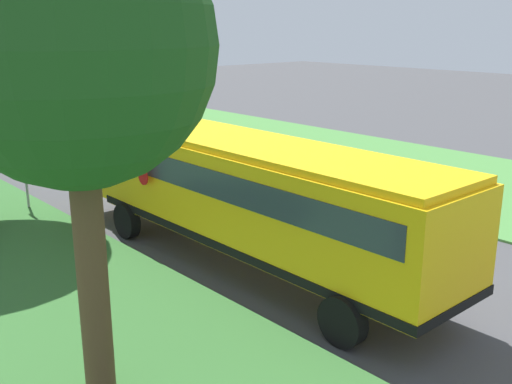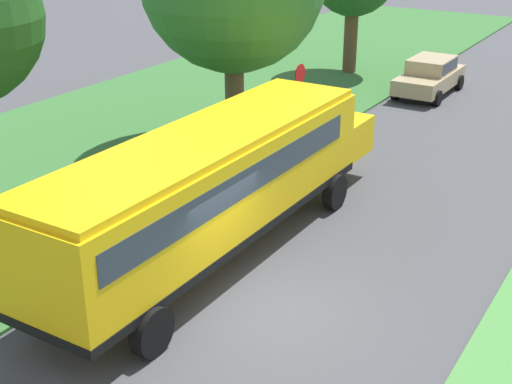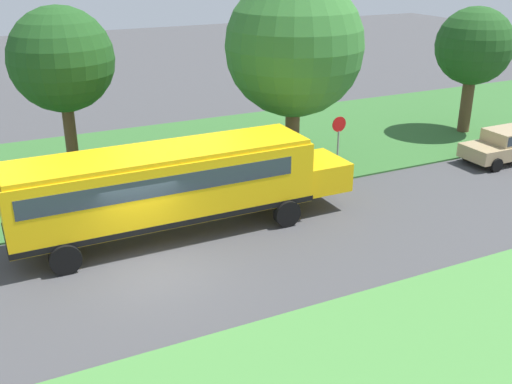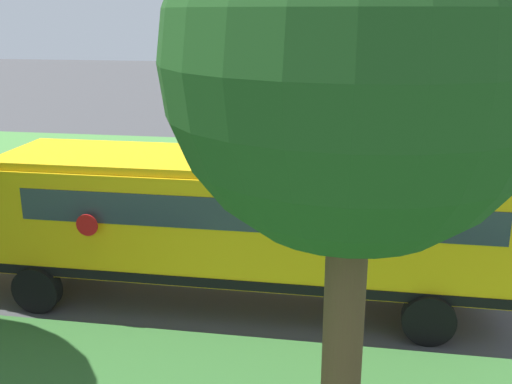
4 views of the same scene
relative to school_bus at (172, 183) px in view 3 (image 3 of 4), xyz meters
The scene contains 8 objects.
ground_plane 3.33m from the school_bus, 32.46° to the right, with size 120.00×120.00×0.00m, color #424244.
grass_verge 8.06m from the school_bus, 169.26° to the right, with size 12.00×80.00×0.08m, color #33662D.
school_bus is the anchor object (origin of this frame).
car_tan_nearest 16.84m from the school_bus, 91.71° to the left, with size 2.02×4.40×1.56m.
oak_tree_beside_bus 6.84m from the school_bus, 155.67° to the right, with size 4.03×4.03×7.55m.
oak_tree_roadside_mid 8.86m from the school_bus, 119.76° to the left, with size 6.03×6.03×8.56m.
oak_tree_far_end 19.33m from the school_bus, 104.95° to the left, with size 4.04×4.04×6.73m.
stop_sign 8.70m from the school_bus, 105.34° to the left, with size 0.08×0.68×2.74m.
Camera 3 is at (16.32, -4.37, 9.50)m, focal length 42.00 mm.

